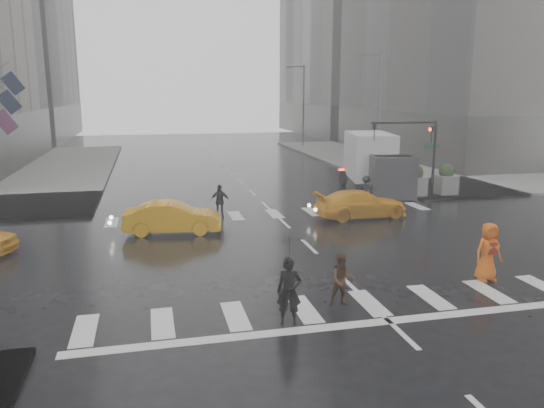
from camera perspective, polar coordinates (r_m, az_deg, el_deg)
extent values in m
plane|color=black|center=(21.48, 4.02, -4.58)|extent=(120.00, 120.00, 0.00)
cube|color=slate|center=(45.55, 21.24, 3.56)|extent=(35.00, 35.00, 0.15)
cube|color=#2A2825|center=(58.55, 23.91, 7.15)|extent=(26.05, 26.05, 4.40)
cube|color=#A0988B|center=(84.26, 12.31, 19.85)|extent=(26.00, 26.00, 36.00)
cube|color=#2A2825|center=(83.51, 11.82, 9.06)|extent=(26.05, 26.05, 4.40)
cylinder|color=black|center=(32.26, 17.00, 4.59)|extent=(0.16, 0.16, 4.50)
cylinder|color=black|center=(31.11, 14.02, 8.49)|extent=(4.00, 0.12, 0.12)
imported|color=black|center=(31.99, 16.77, 7.16)|extent=(0.16, 0.20, 1.00)
imported|color=black|center=(30.37, 10.92, 7.60)|extent=(0.16, 0.20, 1.00)
sphere|color=#FF190C|center=(31.92, 16.65, 7.70)|extent=(0.20, 0.20, 0.20)
cube|color=#0C5A2C|center=(32.44, 16.82, 5.98)|extent=(0.90, 0.03, 0.22)
cylinder|color=#59595B|center=(41.41, 11.42, 9.53)|extent=(0.20, 0.20, 9.00)
cylinder|color=#59595B|center=(41.10, 10.49, 15.55)|extent=(1.80, 0.12, 0.12)
cube|color=#59595B|center=(40.74, 9.28, 15.49)|extent=(0.50, 0.22, 0.15)
cylinder|color=#59595B|center=(60.17, 3.39, 10.44)|extent=(0.20, 0.20, 9.00)
cylinder|color=#59595B|center=(59.96, 2.59, 14.56)|extent=(1.80, 0.12, 0.12)
cube|color=#59595B|center=(59.71, 1.73, 14.48)|extent=(0.50, 0.22, 0.15)
cube|color=slate|center=(31.27, 11.88, 1.77)|extent=(1.10, 1.10, 1.10)
sphere|color=black|center=(31.15, 11.95, 3.22)|extent=(0.90, 0.90, 0.90)
cube|color=slate|center=(32.17, 15.11, 1.89)|extent=(1.10, 1.10, 1.10)
sphere|color=black|center=(32.04, 15.19, 3.30)|extent=(0.90, 0.90, 0.90)
cube|color=slate|center=(33.16, 18.16, 2.00)|extent=(1.10, 1.10, 1.10)
sphere|color=black|center=(33.04, 18.25, 3.36)|extent=(0.90, 0.90, 0.90)
cube|color=#A7172C|center=(37.69, -26.74, 7.90)|extent=(1.54, 0.02, 1.66)
cube|color=#0F1A37|center=(39.11, -26.41, 9.80)|extent=(1.54, 0.02, 1.66)
cube|color=#0F1A37|center=(40.58, -26.10, 11.56)|extent=(1.54, 0.02, 1.66)
imported|color=black|center=(14.29, 1.85, -9.36)|extent=(0.76, 0.60, 1.83)
imported|color=black|center=(13.94, 1.88, -5.23)|extent=(1.19, 1.20, 0.88)
imported|color=#402516|center=(15.61, 7.56, -8.11)|extent=(0.79, 0.64, 1.56)
imported|color=orange|center=(18.80, 22.23, -4.78)|extent=(0.98, 0.66, 1.96)
cube|color=maroon|center=(18.62, 22.59, -4.42)|extent=(0.29, 0.17, 0.40)
imported|color=black|center=(26.31, -5.61, 0.33)|extent=(1.10, 0.88, 1.64)
imported|color=black|center=(30.39, 10.06, 1.62)|extent=(1.03, 1.07, 1.48)
imported|color=#FFA90D|center=(23.68, -10.64, -1.44)|extent=(4.39, 2.01, 1.39)
imported|color=#FFA90D|center=(26.57, 9.56, 0.01)|extent=(4.18, 2.08, 1.34)
cube|color=white|center=(34.21, 10.44, 5.14)|extent=(2.51, 4.82, 2.83)
cube|color=#2A2A2E|center=(31.31, 12.83, 2.87)|extent=(2.41, 1.89, 2.41)
cube|color=black|center=(31.20, 12.89, 4.20)|extent=(2.10, 0.94, 0.94)
cylinder|color=black|center=(30.80, 11.09, 1.21)|extent=(0.29, 0.94, 0.94)
cylinder|color=black|center=(31.76, 14.71, 1.36)|extent=(0.29, 0.94, 0.94)
cylinder|color=black|center=(32.87, 9.45, 1.95)|extent=(0.29, 0.94, 0.94)
cylinder|color=black|center=(33.78, 12.90, 2.07)|extent=(0.29, 0.94, 0.94)
cylinder|color=black|center=(35.56, 7.64, 2.76)|extent=(0.29, 0.94, 0.94)
cylinder|color=black|center=(36.40, 10.88, 2.86)|extent=(0.29, 0.94, 0.94)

